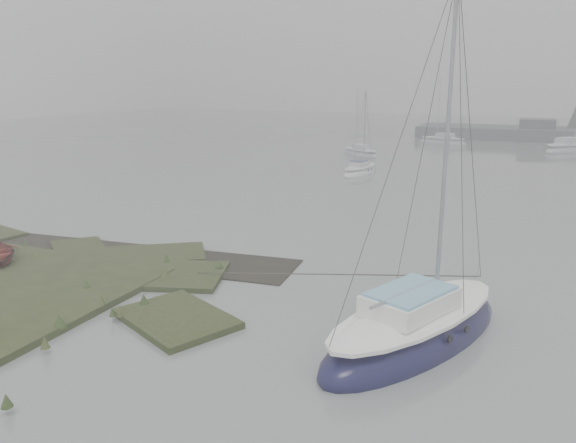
# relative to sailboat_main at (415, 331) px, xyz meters

# --- Properties ---
(ground) EXTENTS (160.00, 160.00, 0.00)m
(ground) POSITION_rel_sailboat_main_xyz_m (-7.29, 29.02, -0.32)
(ground) COLOR slate
(ground) RESTS_ON ground
(sailboat_main) EXTENTS (5.16, 7.79, 10.49)m
(sailboat_main) POSITION_rel_sailboat_main_xyz_m (0.00, 0.00, 0.00)
(sailboat_main) COLOR black
(sailboat_main) RESTS_ON ground
(sailboat_white) EXTENTS (2.26, 5.04, 6.86)m
(sailboat_white) POSITION_rel_sailboat_main_xyz_m (-9.58, 27.12, -0.11)
(sailboat_white) COLOR white
(sailboat_white) RESTS_ON ground
(sailboat_far_a) EXTENTS (4.96, 4.24, 6.99)m
(sailboat_far_a) POSITION_rel_sailboat_main_xyz_m (-12.65, 37.57, -0.11)
(sailboat_far_a) COLOR #9FA2A7
(sailboat_far_a) RESTS_ON ground
(sailboat_far_b) EXTENTS (5.75, 6.66, 9.42)m
(sailboat_far_b) POSITION_rel_sailboat_main_xyz_m (5.79, 48.86, -0.03)
(sailboat_far_b) COLOR #ACB2B6
(sailboat_far_b) RESTS_ON ground
(sailboat_far_c) EXTENTS (5.88, 3.23, 7.89)m
(sailboat_far_c) POSITION_rel_sailboat_main_xyz_m (-7.00, 51.31, -0.08)
(sailboat_far_c) COLOR #A3A6AC
(sailboat_far_c) RESTS_ON ground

